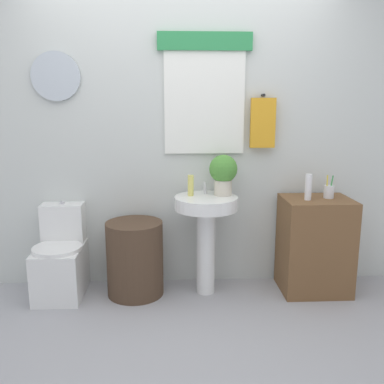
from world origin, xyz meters
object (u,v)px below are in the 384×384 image
Objects in this scene: potted_plant at (223,172)px; toilet at (61,260)px; pedestal_sink at (206,222)px; toothbrush_cup at (329,192)px; lotion_bottle at (308,187)px; wooden_cabinet at (315,245)px; soap_bottle at (191,185)px; laundry_hamper at (135,258)px.

toilet is at bearing -178.76° from potted_plant.
pedestal_sink is 1.02m from toothbrush_cup.
lotion_bottle reaches higher than pedestal_sink.
lotion_bottle reaches higher than wooden_cabinet.
lotion_bottle is at bearing -162.41° from toothbrush_cup.
toothbrush_cup reaches higher than pedestal_sink.
lotion_bottle is at bearing -5.58° from soap_bottle.
soap_bottle is (0.45, 0.05, 0.59)m from laundry_hamper.
potted_plant reaches higher than wooden_cabinet.
laundry_hamper is 1.47m from wooden_cabinet.
toilet is 3.61× the size of lotion_bottle.
potted_plant reaches higher than lotion_bottle.
pedestal_sink is 0.42m from potted_plant.
potted_plant is at bearing 177.32° from toothbrush_cup.
pedestal_sink is 0.32m from soap_bottle.
soap_bottle reaches higher than laundry_hamper.
wooden_cabinet is 2.40× the size of potted_plant.
soap_bottle is at bearing 178.46° from toothbrush_cup.
lotion_bottle is at bearing -2.86° from pedestal_sink.
potted_plant is at bearing 1.24° from toilet.
lotion_bottle is (0.80, -0.04, 0.28)m from pedestal_sink.
soap_bottle is (-1.02, 0.05, 0.50)m from wooden_cabinet.
lotion_bottle is (0.92, -0.09, -0.00)m from soap_bottle.
toothbrush_cup is at bearing 1.16° from pedestal_sink.
wooden_cabinet is at bearing -0.88° from toilet.
potted_plant is (0.71, 0.06, 0.69)m from laundry_hamper.
potted_plant reaches higher than toilet.
soap_bottle is 0.90× the size of toothbrush_cup.
lotion_bottle is 0.21m from toothbrush_cup.
potted_plant is 1.58× the size of lotion_bottle.
laundry_hamper is 1.49m from lotion_bottle.
potted_plant is (0.26, 0.01, 0.10)m from soap_bottle.
potted_plant is 0.68m from lotion_bottle.
wooden_cabinet is (0.90, 0.00, -0.21)m from pedestal_sink.
toothbrush_cup is (2.16, -0.01, 0.55)m from toilet.
lotion_bottle is at bearing -157.14° from wooden_cabinet.
laundry_hamper is 3.27× the size of toothbrush_cup.
toilet is at bearing 178.45° from pedestal_sink.
toilet is 0.92× the size of pedestal_sink.
wooden_cabinet is at bearing 0.00° from pedestal_sink.
pedestal_sink reaches higher than toilet.
laundry_hamper is 0.74m from soap_bottle.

